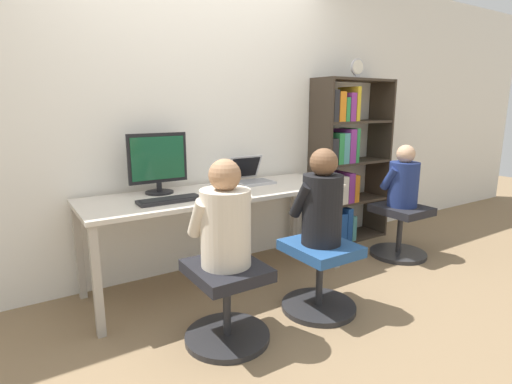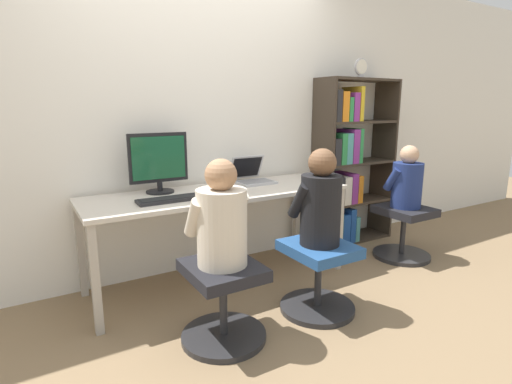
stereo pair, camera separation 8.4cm
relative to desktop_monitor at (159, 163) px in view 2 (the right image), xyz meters
The scene contains 15 objects.
ground_plane 1.16m from the desktop_monitor, 52.40° to the right, with size 14.00×14.00×0.00m, color #846B4C.
wall_back 0.57m from the desktop_monitor, 28.90° to the left, with size 10.00×0.05×2.60m.
desk 0.53m from the desktop_monitor, 24.44° to the right, with size 2.03×0.68×0.74m.
desktop_monitor is the anchor object (origin of this frame).
laptop 0.82m from the desktop_monitor, ahead, with size 0.31×0.32×0.22m.
keyboard 0.37m from the desktop_monitor, 96.35° to the right, with size 0.44×0.15×0.03m.
computer_mouse_by_keyboard 0.47m from the desktop_monitor, 50.78° to the right, with size 0.07×0.10×0.03m.
office_chair_left 1.16m from the desktop_monitor, 86.49° to the right, with size 0.51×0.51×0.48m.
office_chair_right 1.40m from the desktop_monitor, 51.04° to the right, with size 0.51×0.51×0.48m.
person_at_monitor 0.95m from the desktop_monitor, 86.47° to the right, with size 0.35×0.31×0.62m.
person_at_laptop 1.23m from the desktop_monitor, 50.90° to the right, with size 0.32×0.30×0.64m.
bookshelf 1.90m from the desktop_monitor, ahead, with size 0.87×0.32×1.64m.
desk_clock 2.09m from the desktop_monitor, ahead, with size 0.16×0.03×0.18m.
office_chair_side 2.26m from the desktop_monitor, 15.80° to the right, with size 0.51×0.51×0.48m.
person_near_shelf 2.17m from the desktop_monitor, 15.70° to the right, with size 0.32×0.28×0.56m.
Camera 2 is at (-1.30, -2.37, 1.38)m, focal length 28.00 mm.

